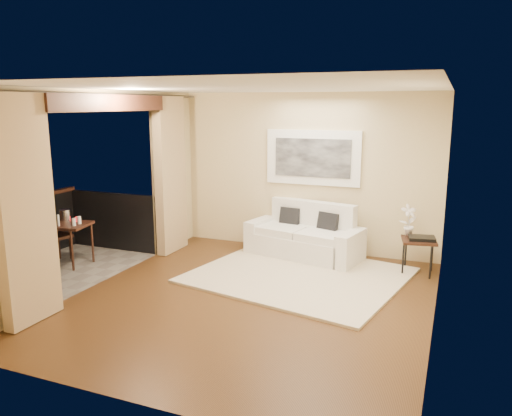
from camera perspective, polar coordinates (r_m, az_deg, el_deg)
The scene contains 17 objects.
floor at distance 6.62m, azimuth -0.61°, elevation -10.42°, with size 5.00×5.00×0.00m, color #4D3016.
room_shell at distance 7.22m, azimuth -16.78°, elevation 11.43°, with size 5.00×6.40×5.00m.
balcony at distance 8.34m, azimuth -22.18°, elevation -5.31°, with size 1.81×2.60×1.17m.
curtains at distance 7.31m, azimuth -16.11°, elevation 2.13°, with size 0.16×4.80×2.64m.
artwork at distance 8.48m, azimuth 6.51°, elevation 5.73°, with size 1.62×0.07×0.92m.
rug at distance 7.49m, azimuth 4.90°, elevation -7.64°, with size 2.88×2.51×0.04m, color beige.
sofa at distance 8.35m, azimuth 5.70°, elevation -3.42°, with size 2.00×1.18×0.90m.
side_table at distance 7.84m, azimuth 18.10°, elevation -3.84°, with size 0.56×0.56×0.53m.
tray at distance 7.81m, azimuth 18.42°, elevation -3.29°, with size 0.38×0.28×0.05m, color black.
orchid at distance 7.95m, azimuth 17.06°, elevation -1.32°, with size 0.26×0.17×0.48m, color white.
bistro_table at distance 8.37m, azimuth -20.52°, elevation -2.25°, with size 0.66×0.66×0.67m.
balcony_chair_far at distance 8.49m, azimuth -22.60°, elevation -2.42°, with size 0.50×0.50×0.95m.
ice_bucket at distance 8.48m, azimuth -20.99°, elevation -0.83°, with size 0.18×0.18×0.20m, color silver.
candle at distance 8.47m, azimuth -19.78°, elevation -1.21°, with size 0.06×0.06×0.07m, color red.
vase at distance 8.22m, azimuth -21.66°, elevation -1.33°, with size 0.04×0.04×0.18m, color silver.
glass_a at distance 8.17m, azimuth -20.11°, elevation -1.51°, with size 0.06×0.06×0.12m, color silver.
glass_b at distance 8.28m, azimuth -19.55°, elevation -1.31°, with size 0.06×0.06×0.12m, color white.
Camera 1 is at (2.36, -5.66, 2.51)m, focal length 35.00 mm.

